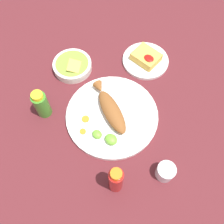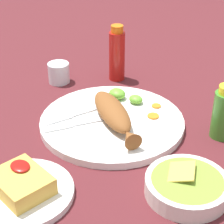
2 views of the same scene
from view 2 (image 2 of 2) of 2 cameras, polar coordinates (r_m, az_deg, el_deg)
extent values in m
plane|color=#561E23|center=(1.01, 0.00, -1.85)|extent=(4.00, 4.00, 0.00)
cylinder|color=white|center=(1.01, 0.00, -1.42)|extent=(0.36, 0.36, 0.02)
ellipsoid|color=brown|center=(0.99, 0.00, 0.13)|extent=(0.21, 0.14, 0.05)
cone|color=brown|center=(0.90, 2.53, -3.53)|extent=(0.06, 0.05, 0.04)
cube|color=silver|center=(0.99, -2.39, -1.27)|extent=(0.05, 0.11, 0.00)
cube|color=silver|center=(0.97, -7.59, -2.26)|extent=(0.04, 0.07, 0.00)
cube|color=silver|center=(1.04, -2.78, 0.29)|extent=(0.03, 0.11, 0.00)
cube|color=silver|center=(1.00, -7.45, -1.07)|extent=(0.03, 0.07, 0.00)
cylinder|color=orange|center=(1.01, 5.82, -0.57)|extent=(0.03, 0.03, 0.00)
cylinder|color=orange|center=(1.06, 6.25, 0.85)|extent=(0.02, 0.02, 0.00)
ellipsoid|color=#6BB233|center=(1.07, 3.37, 1.79)|extent=(0.04, 0.03, 0.02)
ellipsoid|color=#6BB233|center=(1.09, 0.74, 2.58)|extent=(0.05, 0.04, 0.03)
cylinder|color=#B21914|center=(1.21, 0.70, 7.85)|extent=(0.05, 0.05, 0.15)
cylinder|color=orange|center=(1.18, 0.72, 11.61)|extent=(0.04, 0.04, 0.02)
cylinder|color=#3D8428|center=(0.98, 15.47, -0.42)|extent=(0.06, 0.06, 0.11)
cylinder|color=silver|center=(1.22, -7.49, 5.49)|extent=(0.06, 0.06, 0.06)
cylinder|color=white|center=(1.22, -7.44, 4.80)|extent=(0.05, 0.05, 0.03)
cylinder|color=white|center=(0.82, -12.44, -11.05)|extent=(0.20, 0.20, 0.01)
cube|color=gold|center=(0.80, -12.64, -9.72)|extent=(0.11, 0.09, 0.04)
ellipsoid|color=#AD140F|center=(0.81, -12.81, -7.42)|extent=(0.04, 0.04, 0.01)
cylinder|color=white|center=(0.81, 10.46, -10.28)|extent=(0.16, 0.16, 0.04)
cylinder|color=olive|center=(0.81, 10.54, -9.66)|extent=(0.14, 0.14, 0.01)
cube|color=gold|center=(0.81, 9.00, -8.29)|extent=(0.09, 0.09, 0.02)
camera|label=1|loc=(1.33, 2.68, 45.11)|focal=40.00mm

